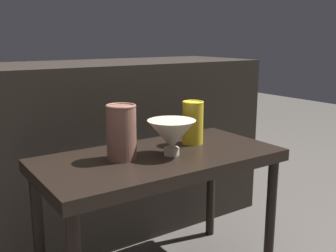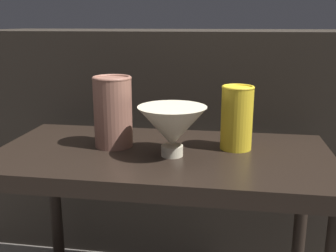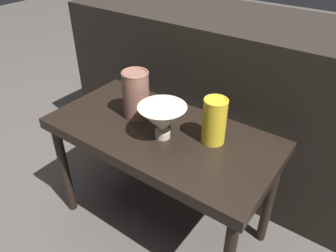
{
  "view_description": "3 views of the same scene",
  "coord_description": "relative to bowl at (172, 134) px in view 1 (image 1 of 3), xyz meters",
  "views": [
    {
      "loc": [
        -0.68,
        -1.06,
        0.85
      ],
      "look_at": [
        0.0,
        -0.04,
        0.58
      ],
      "focal_mm": 42.0,
      "sensor_mm": 36.0,
      "label": 1
    },
    {
      "loc": [
        0.16,
        -0.89,
        0.78
      ],
      "look_at": [
        0.02,
        -0.03,
        0.55
      ],
      "focal_mm": 42.0,
      "sensor_mm": 36.0,
      "label": 2
    },
    {
      "loc": [
        0.57,
        -0.74,
        1.12
      ],
      "look_at": [
        0.05,
        -0.02,
        0.52
      ],
      "focal_mm": 35.0,
      "sensor_mm": 36.0,
      "label": 3
    }
  ],
  "objects": [
    {
      "name": "bowl",
      "position": [
        0.0,
        0.0,
        0.0
      ],
      "size": [
        0.16,
        0.16,
        0.12
      ],
      "color": "beige",
      "rests_on": "table"
    },
    {
      "name": "table",
      "position": [
        -0.03,
        0.03,
        -0.12
      ],
      "size": [
        0.81,
        0.41,
        0.47
      ],
      "color": "black",
      "rests_on": "ground_plane"
    },
    {
      "name": "vase_textured_left",
      "position": [
        -0.16,
        0.05,
        0.02
      ],
      "size": [
        0.1,
        0.1,
        0.18
      ],
      "color": "brown",
      "rests_on": "table"
    },
    {
      "name": "couch_backdrop",
      "position": [
        -0.03,
        0.55,
        -0.17
      ],
      "size": [
        1.49,
        0.5,
        0.75
      ],
      "color": "black",
      "rests_on": "ground_plane"
    },
    {
      "name": "vase_colorful_right",
      "position": [
        0.15,
        0.08,
        0.01
      ],
      "size": [
        0.08,
        0.08,
        0.16
      ],
      "color": "gold",
      "rests_on": "table"
    }
  ]
}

